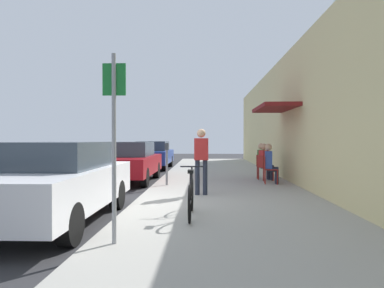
# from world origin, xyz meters

# --- Properties ---
(ground_plane) EXTENTS (60.00, 60.00, 0.00)m
(ground_plane) POSITION_xyz_m (0.00, 0.00, 0.00)
(ground_plane) COLOR #2D2D30
(sidewalk_slab) EXTENTS (4.50, 32.00, 0.12)m
(sidewalk_slab) POSITION_xyz_m (2.25, 2.00, 0.06)
(sidewalk_slab) COLOR #9E9B93
(sidewalk_slab) RESTS_ON ground_plane
(building_facade) EXTENTS (1.40, 32.00, 4.59)m
(building_facade) POSITION_xyz_m (4.64, 2.01, 2.30)
(building_facade) COLOR beige
(building_facade) RESTS_ON ground_plane
(parked_car_0) EXTENTS (1.80, 4.40, 1.50)m
(parked_car_0) POSITION_xyz_m (-1.10, -1.60, 0.77)
(parked_car_0) COLOR silver
(parked_car_0) RESTS_ON ground_plane
(parked_car_1) EXTENTS (1.80, 4.40, 1.46)m
(parked_car_1) POSITION_xyz_m (-1.10, 4.67, 0.75)
(parked_car_1) COLOR maroon
(parked_car_1) RESTS_ON ground_plane
(parked_car_2) EXTENTS (1.80, 4.40, 1.45)m
(parked_car_2) POSITION_xyz_m (-1.10, 10.43, 0.75)
(parked_car_2) COLOR navy
(parked_car_2) RESTS_ON ground_plane
(parking_meter) EXTENTS (0.12, 0.10, 1.32)m
(parking_meter) POSITION_xyz_m (0.45, 2.95, 0.89)
(parking_meter) COLOR slate
(parking_meter) RESTS_ON sidewalk_slab
(street_sign) EXTENTS (0.32, 0.06, 2.60)m
(street_sign) POSITION_xyz_m (0.40, -3.22, 1.64)
(street_sign) COLOR gray
(street_sign) RESTS_ON sidewalk_slab
(bicycle_0) EXTENTS (0.46, 1.71, 0.90)m
(bicycle_0) POSITION_xyz_m (1.38, -1.51, 0.48)
(bicycle_0) COLOR black
(bicycle_0) RESTS_ON sidewalk_slab
(cafe_chair_0) EXTENTS (0.50, 0.50, 0.87)m
(cafe_chair_0) POSITION_xyz_m (3.70, 3.41, 0.62)
(cafe_chair_0) COLOR maroon
(cafe_chair_0) RESTS_ON sidewalk_slab
(seated_patron_0) EXTENTS (0.46, 0.40, 1.29)m
(seated_patron_0) POSITION_xyz_m (3.76, 3.40, 0.82)
(seated_patron_0) COLOR #232838
(seated_patron_0) RESTS_ON sidewalk_slab
(cafe_chair_1) EXTENTS (0.55, 0.55, 0.87)m
(cafe_chair_1) POSITION_xyz_m (3.70, 4.34, 0.62)
(cafe_chair_1) COLOR maroon
(cafe_chair_1) RESTS_ON sidewalk_slab
(seated_patron_1) EXTENTS (0.51, 0.46, 1.29)m
(seated_patron_1) POSITION_xyz_m (3.76, 4.36, 0.82)
(seated_patron_1) COLOR #232838
(seated_patron_1) RESTS_ON sidewalk_slab
(cafe_chair_2) EXTENTS (0.55, 0.55, 0.87)m
(cafe_chair_2) POSITION_xyz_m (3.70, 4.93, 0.62)
(cafe_chair_2) COLOR maroon
(cafe_chair_2) RESTS_ON sidewalk_slab
(seated_patron_2) EXTENTS (0.50, 0.45, 1.29)m
(seated_patron_2) POSITION_xyz_m (3.76, 4.91, 0.82)
(seated_patron_2) COLOR #232838
(seated_patron_2) RESTS_ON sidewalk_slab
(pedestrian_standing) EXTENTS (0.36, 0.22, 1.70)m
(pedestrian_standing) POSITION_xyz_m (1.55, 1.04, 1.12)
(pedestrian_standing) COLOR #232838
(pedestrian_standing) RESTS_ON sidewalk_slab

